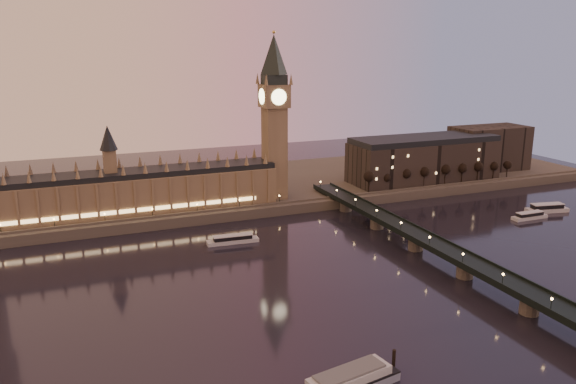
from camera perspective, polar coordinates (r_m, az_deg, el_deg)
name	(u,v)px	position (r m, az deg, el deg)	size (l,w,h in m)	color
ground	(257,294)	(239.83, -3.16, -10.26)	(700.00, 700.00, 0.00)	black
far_embankment	(221,190)	(396.60, -6.86, 0.21)	(560.00, 130.00, 6.00)	#423D35
palace_of_westminster	(123,187)	(337.90, -16.46, 0.46)	(180.00, 26.62, 52.00)	brown
big_ben	(274,107)	(351.76, -1.41, 8.58)	(17.68, 17.68, 104.00)	brown
westminster_bridge	(438,252)	(278.60, 15.03, -5.91)	(13.20, 260.00, 15.30)	black
city_block	(446,155)	(435.77, 15.78, 3.65)	(155.00, 45.00, 34.00)	black
bare_tree_0	(371,179)	(376.61, 8.43, 1.36)	(6.33, 6.33, 12.87)	black
bare_tree_1	(390,177)	(384.05, 10.30, 1.54)	(6.33, 6.33, 12.87)	black
bare_tree_2	(408,175)	(391.90, 12.10, 1.71)	(6.33, 6.33, 12.87)	black
bare_tree_3	(426,173)	(400.12, 13.83, 1.87)	(6.33, 6.33, 12.87)	black
bare_tree_4	(443,171)	(408.69, 15.48, 2.03)	(6.33, 6.33, 12.87)	black
bare_tree_5	(460,170)	(417.59, 17.07, 2.17)	(6.33, 6.33, 12.87)	black
bare_tree_6	(476,168)	(426.79, 18.59, 2.31)	(6.33, 6.33, 12.87)	black
bare_tree_7	(492,167)	(436.29, 20.05, 2.44)	(6.33, 6.33, 12.87)	black
bare_tree_8	(508,165)	(446.06, 21.44, 2.57)	(6.33, 6.33, 12.87)	black
cruise_boat_a	(233,239)	(298.42, -5.64, -4.82)	(27.65, 8.03, 4.36)	silver
cruise_boat_b	(530,216)	(367.76, 23.34, -2.23)	(23.33, 5.94, 4.30)	silver
cruise_boat_c	(547,208)	(387.32, 24.82, -1.51)	(27.63, 12.29, 5.35)	silver
moored_barge	(349,381)	(179.28, 6.24, -18.53)	(37.72, 14.82, 7.02)	#8B98B0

